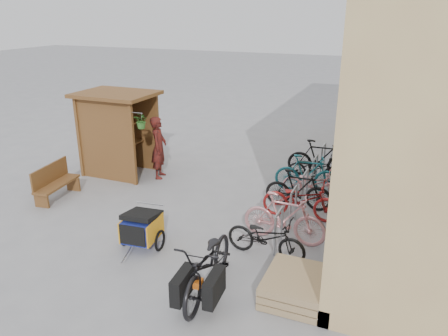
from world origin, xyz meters
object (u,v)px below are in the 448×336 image
at_px(bike_3, 298,189).
at_px(bike_4, 312,184).
at_px(shopping_carts, 356,138).
at_px(person_kiosk, 159,148).
at_px(bench, 54,182).
at_px(child_trailer, 142,227).
at_px(pallet_stack, 295,286).
at_px(bike_5, 307,174).
at_px(bike_2, 301,200).
at_px(bike_6, 315,168).
at_px(kiosk, 115,122).
at_px(bike_1, 284,218).
at_px(bike_7, 320,159).
at_px(cargo_bike, 208,265).
at_px(bike_0, 266,237).

bearing_deg(bike_3, bike_4, -16.52).
bearing_deg(shopping_carts, bike_4, -98.87).
bearing_deg(person_kiosk, bike_4, -103.62).
height_order(bench, child_trailer, bench).
height_order(person_kiosk, bike_4, person_kiosk).
height_order(pallet_stack, bike_5, bike_5).
distance_m(bike_2, bike_6, 2.43).
distance_m(pallet_stack, bike_6, 5.43).
bearing_deg(pallet_stack, kiosk, 148.34).
bearing_deg(pallet_stack, child_trailer, 172.41).
distance_m(bike_1, bike_7, 3.99).
relative_size(shopping_carts, bike_5, 1.22).
height_order(child_trailer, bike_4, child_trailer).
height_order(cargo_bike, bike_1, cargo_bike).
distance_m(cargo_bike, bike_1, 2.34).
bearing_deg(person_kiosk, cargo_bike, -157.14).
bearing_deg(bike_2, bike_1, 172.38).
height_order(kiosk, child_trailer, kiosk).
bearing_deg(bike_7, bike_0, 174.80).
bearing_deg(bike_4, bench, 115.57).
xyz_separation_m(kiosk, bike_3, (5.48, -0.39, -1.07)).
xyz_separation_m(cargo_bike, bike_3, (0.60, 3.94, -0.06)).
height_order(bike_0, bike_1, bike_1).
relative_size(pallet_stack, bike_3, 0.74).
relative_size(child_trailer, bike_0, 0.88).
bearing_deg(bike_7, bike_3, 174.32).
xyz_separation_m(shopping_carts, bike_1, (-0.68, -6.30, -0.11)).
bearing_deg(cargo_bike, bike_6, 79.61).
bearing_deg(bike_3, bench, 105.72).
bearing_deg(child_trailer, kiosk, 125.40).
bearing_deg(bike_0, bike_6, 4.47).
distance_m(shopping_carts, bike_3, 4.66).
distance_m(pallet_stack, bench, 6.89).
xyz_separation_m(kiosk, pallet_stack, (6.28, -3.87, -1.34)).
distance_m(pallet_stack, bike_7, 5.82).
bearing_deg(bike_4, bike_0, 178.82).
relative_size(child_trailer, bike_1, 0.80).
bearing_deg(bike_4, bike_2, -176.72).
xyz_separation_m(shopping_carts, bike_4, (-0.61, -3.89, -0.24)).
height_order(child_trailer, person_kiosk, person_kiosk).
bearing_deg(bike_6, cargo_bike, 171.41).
relative_size(pallet_stack, bike_1, 0.67).
bearing_deg(bike_5, bike_2, -178.13).
distance_m(person_kiosk, bike_1, 4.85).
distance_m(kiosk, child_trailer, 4.68).
relative_size(bike_1, bike_7, 0.96).
height_order(shopping_carts, bike_2, shopping_carts).
height_order(pallet_stack, bike_3, bike_3).
relative_size(bike_0, bike_4, 1.06).
bearing_deg(bike_6, pallet_stack, -174.30).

